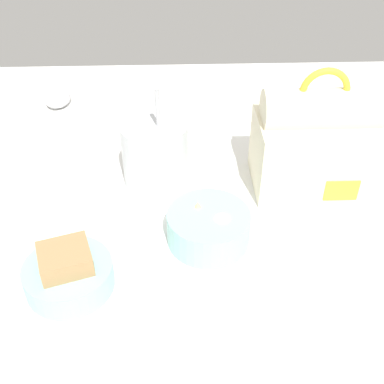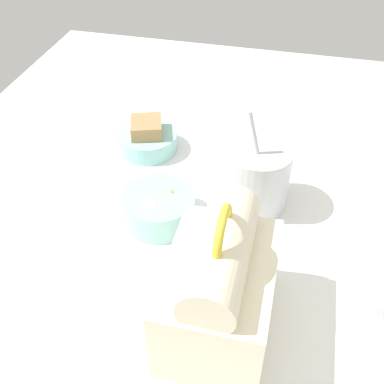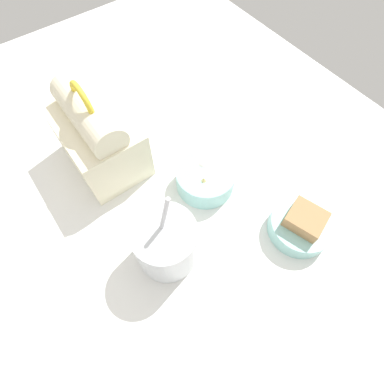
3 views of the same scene
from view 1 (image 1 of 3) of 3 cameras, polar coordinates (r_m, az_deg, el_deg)
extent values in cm
cube|color=white|center=(76.06, 1.94, -2.37)|extent=(140.00, 110.00, 2.00)
cube|color=silver|center=(101.91, -2.45, 10.31)|extent=(33.60, 13.06, 1.80)
cube|color=white|center=(101.43, -2.47, 10.84)|extent=(30.91, 10.71, 0.30)
cube|color=#EFE5C1|center=(79.38, 14.17, 4.52)|extent=(18.56, 12.83, 11.85)
cylinder|color=#EFE5C1|center=(75.54, 15.07, 9.40)|extent=(17.63, 6.52, 6.52)
cube|color=yellow|center=(76.81, 17.31, 0.16)|extent=(5.20, 0.30, 3.56)
torus|color=yellow|center=(74.24, 15.44, 11.38)|extent=(7.50, 1.00, 7.50)
cylinder|color=silver|center=(77.78, -4.38, 4.47)|extent=(10.60, 10.60, 10.81)
cylinder|color=gold|center=(75.08, -4.56, 7.72)|extent=(9.33, 9.33, 0.60)
cylinder|color=silver|center=(73.86, -4.01, 8.51)|extent=(0.70, 3.69, 12.23)
cylinder|color=#93D1CC|center=(64.53, -14.38, -9.62)|extent=(11.42, 11.42, 3.63)
cube|color=#A87F51|center=(63.11, -14.66, -8.40)|extent=(7.74, 7.37, 5.08)
cylinder|color=#93D1CC|center=(68.22, 1.97, -4.22)|extent=(11.77, 11.77, 4.85)
ellipsoid|color=white|center=(66.93, 3.55, -3.95)|extent=(3.20, 3.20, 3.77)
cone|color=#F4DB84|center=(68.50, 0.68, -2.50)|extent=(5.32, 5.32, 4.12)
sphere|color=#4C5623|center=(65.68, 2.50, -6.32)|extent=(1.41, 1.41, 1.41)
sphere|color=#4C5623|center=(66.20, 2.89, -5.89)|extent=(1.41, 1.41, 1.41)
ellipsoid|color=silver|center=(106.88, -15.61, 10.67)|extent=(5.26, 7.34, 3.00)
camera|label=2|loc=(0.91, 46.90, 32.52)|focal=45.00mm
camera|label=3|loc=(0.74, -22.95, 39.65)|focal=28.00mm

